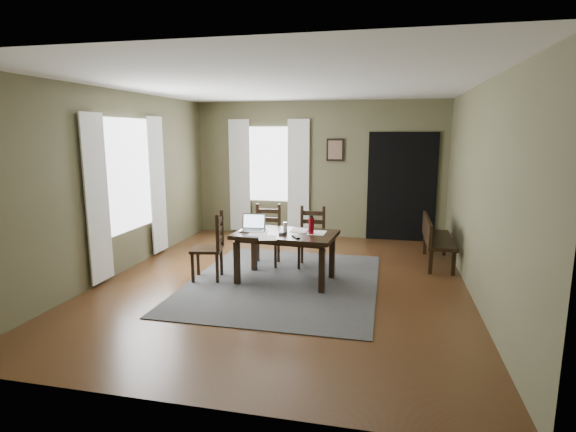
% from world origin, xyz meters
% --- Properties ---
extents(ground, '(5.00, 6.00, 0.01)m').
position_xyz_m(ground, '(0.00, 0.00, -0.01)').
color(ground, '#492C16').
extents(room_shell, '(5.02, 6.02, 2.71)m').
position_xyz_m(room_shell, '(0.00, 0.00, 1.80)').
color(room_shell, brown).
rests_on(room_shell, ground).
extents(rug, '(2.60, 3.20, 0.01)m').
position_xyz_m(rug, '(0.00, 0.00, 0.01)').
color(rug, '#3A3A3A').
rests_on(rug, ground).
extents(dining_table, '(1.45, 0.94, 0.70)m').
position_xyz_m(dining_table, '(0.02, 0.05, 0.62)').
color(dining_table, black).
rests_on(dining_table, rug).
extents(chair_end, '(0.50, 0.50, 0.97)m').
position_xyz_m(chair_end, '(-1.04, -0.10, 0.48)').
color(chair_end, black).
rests_on(chair_end, rug).
extents(chair_back_left, '(0.45, 0.46, 0.95)m').
position_xyz_m(chair_back_left, '(-0.46, 0.81, 0.47)').
color(chair_back_left, black).
rests_on(chair_back_left, rug).
extents(chair_back_right, '(0.42, 0.43, 0.93)m').
position_xyz_m(chair_back_right, '(0.25, 0.86, 0.46)').
color(chair_back_right, black).
rests_on(chair_back_right, rug).
extents(bench, '(0.43, 1.33, 0.75)m').
position_xyz_m(bench, '(2.15, 1.43, 0.45)').
color(bench, black).
rests_on(bench, ground).
extents(laptop, '(0.36, 0.30, 0.23)m').
position_xyz_m(laptop, '(-0.47, 0.11, 0.77)').
color(laptop, '#B7B7BC').
rests_on(laptop, dining_table).
extents(computer_mouse, '(0.09, 0.12, 0.03)m').
position_xyz_m(computer_mouse, '(0.01, -0.06, 0.72)').
color(computer_mouse, '#3F3F42').
rests_on(computer_mouse, dining_table).
extents(tv_remote, '(0.15, 0.19, 0.02)m').
position_xyz_m(tv_remote, '(0.22, -0.20, 0.72)').
color(tv_remote, black).
rests_on(tv_remote, dining_table).
extents(drinking_glass, '(0.08, 0.08, 0.14)m').
position_xyz_m(drinking_glass, '(-0.00, 0.12, 0.78)').
color(drinking_glass, silver).
rests_on(drinking_glass, dining_table).
extents(water_bottle, '(0.10, 0.10, 0.26)m').
position_xyz_m(water_bottle, '(0.38, 0.06, 0.83)').
color(water_bottle, maroon).
rests_on(water_bottle, dining_table).
extents(paper_a, '(0.28, 0.35, 0.00)m').
position_xyz_m(paper_a, '(-0.34, -0.10, 0.71)').
color(paper_a, white).
rests_on(paper_a, dining_table).
extents(paper_c, '(0.24, 0.31, 0.00)m').
position_xyz_m(paper_c, '(0.18, 0.25, 0.71)').
color(paper_c, white).
rests_on(paper_c, dining_table).
extents(paper_d, '(0.25, 0.32, 0.00)m').
position_xyz_m(paper_d, '(0.45, 0.15, 0.71)').
color(paper_d, white).
rests_on(paper_d, dining_table).
extents(paper_e, '(0.31, 0.36, 0.00)m').
position_xyz_m(paper_e, '(-0.14, -0.30, 0.71)').
color(paper_e, white).
rests_on(paper_e, dining_table).
extents(window_left, '(0.01, 1.30, 1.70)m').
position_xyz_m(window_left, '(-2.47, 0.20, 1.45)').
color(window_left, white).
rests_on(window_left, ground).
extents(window_back, '(1.00, 0.01, 1.50)m').
position_xyz_m(window_back, '(-1.00, 2.97, 1.45)').
color(window_back, white).
rests_on(window_back, ground).
extents(curtain_left_near, '(0.03, 0.48, 2.30)m').
position_xyz_m(curtain_left_near, '(-2.44, -0.62, 1.20)').
color(curtain_left_near, silver).
rests_on(curtain_left_near, ground).
extents(curtain_left_far, '(0.03, 0.48, 2.30)m').
position_xyz_m(curtain_left_far, '(-2.44, 1.02, 1.20)').
color(curtain_left_far, silver).
rests_on(curtain_left_far, ground).
extents(curtain_back_left, '(0.44, 0.03, 2.30)m').
position_xyz_m(curtain_back_left, '(-1.62, 2.94, 1.20)').
color(curtain_back_left, silver).
rests_on(curtain_back_left, ground).
extents(curtain_back_right, '(0.44, 0.03, 2.30)m').
position_xyz_m(curtain_back_right, '(-0.38, 2.94, 1.20)').
color(curtain_back_right, silver).
rests_on(curtain_back_right, ground).
extents(framed_picture, '(0.34, 0.03, 0.44)m').
position_xyz_m(framed_picture, '(0.35, 2.97, 1.75)').
color(framed_picture, black).
rests_on(framed_picture, ground).
extents(doorway_back, '(1.30, 0.03, 2.10)m').
position_xyz_m(doorway_back, '(1.65, 2.97, 1.05)').
color(doorway_back, black).
rests_on(doorway_back, ground).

